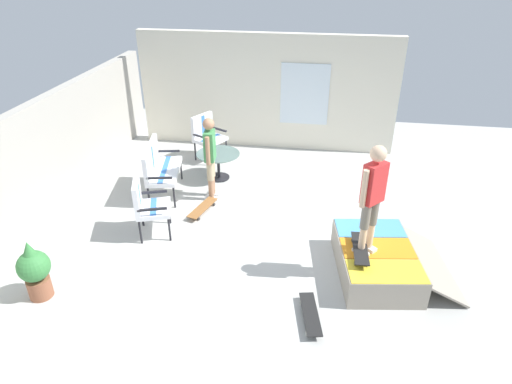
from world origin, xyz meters
name	(u,v)px	position (x,y,z in m)	size (l,w,h in m)	color
ground_plane	(264,234)	(0.00, 0.00, -0.05)	(12.00, 12.00, 0.10)	#B2B2AD
back_wall_cinderblock	(37,163)	(0.00, 4.00, 1.01)	(9.00, 0.20, 2.02)	#ADA89E
house_facade	(267,92)	(3.80, 0.49, 1.33)	(0.23, 6.00, 2.66)	silver
skate_ramp	(378,260)	(-0.82, -1.83, 0.23)	(1.81, 1.89, 0.45)	gray
patio_bench	(158,165)	(1.04, 2.22, 0.62)	(1.33, 0.78, 1.02)	black
patio_chair_near_house	(206,133)	(2.83, 1.73, 0.61)	(0.81, 0.78, 1.02)	black
patio_chair_by_wall	(146,202)	(-0.37, 1.92, 0.61)	(0.76, 0.72, 1.02)	black
patio_table	(218,161)	(1.85, 1.23, 0.40)	(0.90, 0.90, 0.57)	black
person_watching	(210,153)	(1.02, 1.17, 0.94)	(0.48, 0.26, 1.62)	silver
person_skater	(373,193)	(-0.94, -1.60, 1.41)	(0.38, 0.37, 1.65)	silver
skateboard_by_bench	(203,208)	(0.46, 1.21, 0.08)	(0.82, 0.40, 0.10)	brown
skateboard_spare	(310,314)	(-1.95, -0.90, 0.08)	(0.82, 0.36, 0.10)	black
skateboard_on_ramp	(360,248)	(-1.01, -1.53, 0.54)	(0.81, 0.23, 0.10)	black
potted_plant	(34,269)	(-2.09, 2.86, 0.47)	(0.44, 0.44, 0.92)	brown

